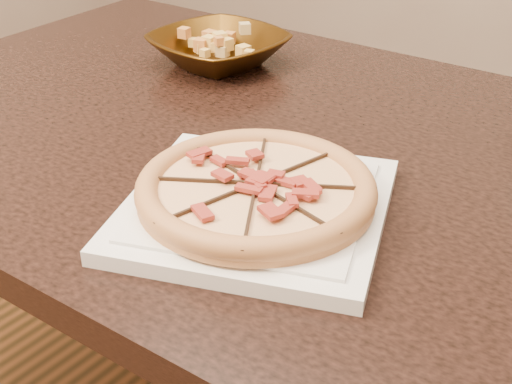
# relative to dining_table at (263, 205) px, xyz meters

# --- Properties ---
(dining_table) EXTENTS (1.29, 0.86, 0.75)m
(dining_table) POSITION_rel_dining_table_xyz_m (0.00, 0.00, 0.00)
(dining_table) COLOR black
(dining_table) RESTS_ON floor
(plate) EXTENTS (0.36, 0.36, 0.02)m
(plate) POSITION_rel_dining_table_xyz_m (0.12, -0.17, 0.13)
(plate) COLOR white
(plate) RESTS_ON dining_table
(pizza) EXTENTS (0.26, 0.26, 0.03)m
(pizza) POSITION_rel_dining_table_xyz_m (0.12, -0.17, 0.15)
(pizza) COLOR #BD724A
(pizza) RESTS_ON plate
(bronze_bowl) EXTENTS (0.24, 0.24, 0.05)m
(bronze_bowl) POSITION_rel_dining_table_xyz_m (-0.22, 0.17, 0.14)
(bronze_bowl) COLOR #482D0C
(bronze_bowl) RESTS_ON dining_table
(mixed_dish) EXTENTS (0.11, 0.10, 0.03)m
(mixed_dish) POSITION_rel_dining_table_xyz_m (-0.22, 0.17, 0.18)
(mixed_dish) COLOR tan
(mixed_dish) RESTS_ON bronze_bowl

